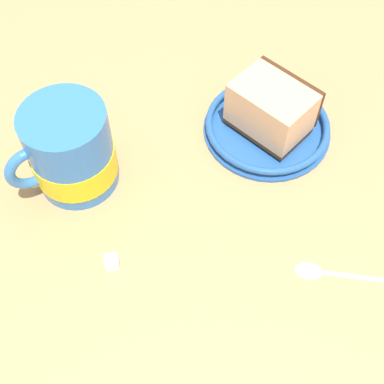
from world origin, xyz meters
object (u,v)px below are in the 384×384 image
(cake_slice, at_px, (272,108))
(tea_mug, at_px, (71,152))
(teaspoon, at_px, (325,271))
(small_plate, at_px, (267,126))
(sugar_cube, at_px, (112,262))

(cake_slice, relative_size, tea_mug, 0.86)
(tea_mug, xyz_separation_m, teaspoon, (-0.05, 0.29, -0.05))
(cake_slice, bearing_deg, tea_mug, -38.51)
(small_plate, height_order, sugar_cube, small_plate)
(cake_slice, distance_m, sugar_cube, 0.26)
(small_plate, height_order, cake_slice, cake_slice)
(cake_slice, bearing_deg, teaspoon, 46.29)
(tea_mug, bearing_deg, cake_slice, 141.49)
(sugar_cube, bearing_deg, small_plate, 169.86)
(teaspoon, bearing_deg, small_plate, -133.06)
(cake_slice, relative_size, sugar_cube, 6.92)
(teaspoon, xyz_separation_m, sugar_cube, (0.12, -0.19, 0.00))
(cake_slice, distance_m, teaspoon, 0.20)
(teaspoon, height_order, sugar_cube, sugar_cube)
(small_plate, distance_m, tea_mug, 0.24)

